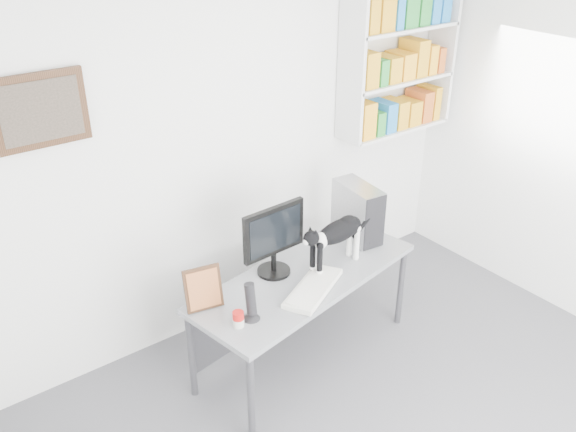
{
  "coord_description": "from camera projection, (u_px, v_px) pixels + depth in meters",
  "views": [
    {
      "loc": [
        -2.15,
        -1.43,
        2.96
      ],
      "look_at": [
        0.08,
        1.53,
        0.99
      ],
      "focal_mm": 38.0,
      "sensor_mm": 36.0,
      "label": 1
    }
  ],
  "objects": [
    {
      "name": "pc_tower",
      "position": [
        357.0,
        211.0,
        4.45
      ],
      "size": [
        0.23,
        0.43,
        0.41
      ],
      "primitive_type": "cube",
      "rotation": [
        0.0,
        0.0,
        -0.12
      ],
      "color": "silver",
      "rests_on": "desk"
    },
    {
      "name": "monitor",
      "position": [
        273.0,
        240.0,
        3.99
      ],
      "size": [
        0.48,
        0.25,
        0.51
      ],
      "primitive_type": "cube",
      "rotation": [
        0.0,
        0.0,
        0.05
      ],
      "color": "black",
      "rests_on": "desk"
    },
    {
      "name": "bookshelf",
      "position": [
        399.0,
        54.0,
        4.72
      ],
      "size": [
        1.03,
        0.28,
        1.24
      ],
      "primitive_type": "cube",
      "color": "silver",
      "rests_on": "room"
    },
    {
      "name": "wall_art",
      "position": [
        40.0,
        111.0,
        3.34
      ],
      "size": [
        0.52,
        0.04,
        0.42
      ],
      "primitive_type": "cube",
      "color": "#482A17",
      "rests_on": "room"
    },
    {
      "name": "leaning_print",
      "position": [
        203.0,
        288.0,
        3.7
      ],
      "size": [
        0.25,
        0.14,
        0.29
      ],
      "primitive_type": "cube",
      "rotation": [
        0.0,
        0.0,
        -0.21
      ],
      "color": "#482A17",
      "rests_on": "desk"
    },
    {
      "name": "desk",
      "position": [
        305.0,
        316.0,
        4.25
      ],
      "size": [
        1.75,
        0.92,
        0.69
      ],
      "primitive_type": "cube",
      "rotation": [
        0.0,
        0.0,
        0.17
      ],
      "color": "gray",
      "rests_on": "room"
    },
    {
      "name": "room",
      "position": [
        468.0,
        274.0,
        2.91
      ],
      "size": [
        4.01,
        4.01,
        2.7
      ],
      "color": "#535358",
      "rests_on": "ground"
    },
    {
      "name": "keyboard",
      "position": [
        313.0,
        288.0,
        3.91
      ],
      "size": [
        0.56,
        0.42,
        0.04
      ],
      "primitive_type": "cube",
      "rotation": [
        0.0,
        0.0,
        0.47
      ],
      "color": "silver",
      "rests_on": "desk"
    },
    {
      "name": "soup_can",
      "position": [
        238.0,
        319.0,
        3.58
      ],
      "size": [
        0.08,
        0.08,
        0.1
      ],
      "primitive_type": "cylinder",
      "rotation": [
        0.0,
        0.0,
        0.21
      ],
      "color": "red",
      "rests_on": "desk"
    },
    {
      "name": "cat",
      "position": [
        337.0,
        243.0,
        4.11
      ],
      "size": [
        0.59,
        0.2,
        0.36
      ],
      "primitive_type": null,
      "rotation": [
        0.0,
        0.0,
        0.08
      ],
      "color": "black",
      "rests_on": "desk"
    },
    {
      "name": "speaker",
      "position": [
        251.0,
        301.0,
        3.61
      ],
      "size": [
        0.12,
        0.12,
        0.25
      ],
      "primitive_type": "cylinder",
      "rotation": [
        0.0,
        0.0,
        -0.07
      ],
      "color": "black",
      "rests_on": "desk"
    }
  ]
}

